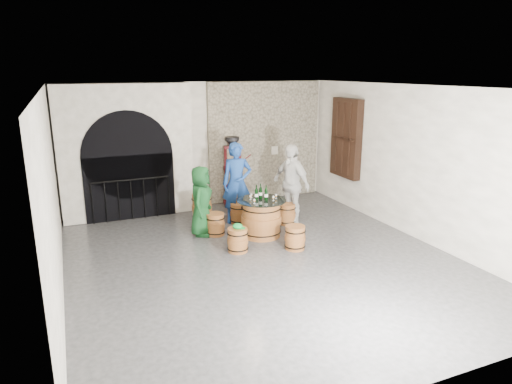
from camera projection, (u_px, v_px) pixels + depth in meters
name	position (u px, v px, depth m)	size (l,w,h in m)	color
ground	(262.00, 260.00, 8.67)	(8.00, 8.00, 0.00)	#303032
wall_back	(200.00, 145.00, 11.80)	(8.00, 8.00, 0.00)	white
wall_front	(419.00, 260.00, 4.69)	(8.00, 8.00, 0.00)	white
wall_left	(52.00, 199.00, 6.93)	(8.00, 8.00, 0.00)	white
wall_right	(415.00, 163.00, 9.57)	(8.00, 8.00, 0.00)	white
ceiling	(263.00, 87.00, 7.83)	(8.00, 8.00, 0.00)	beige
stone_facing_panel	(265.00, 141.00, 12.43)	(3.20, 0.12, 3.18)	gray
arched_opening	(126.00, 152.00, 10.86)	(3.10, 0.60, 3.19)	white
shuttered_window	(346.00, 138.00, 11.60)	(0.23, 1.10, 2.00)	black
barrel_table	(261.00, 218.00, 9.80)	(1.06, 1.06, 0.81)	brown
barrel_stool_left	(215.00, 224.00, 9.91)	(0.43, 0.43, 0.49)	brown
barrel_stool_far	(239.00, 213.00, 10.68)	(0.43, 0.43, 0.49)	brown
barrel_stool_right	(287.00, 214.00, 10.62)	(0.43, 0.43, 0.49)	brown
barrel_stool_near_right	(295.00, 238.00, 9.12)	(0.43, 0.43, 0.49)	brown
barrel_stool_near_left	(238.00, 240.00, 9.00)	(0.43, 0.43, 0.49)	brown
green_cap	(238.00, 226.00, 8.92)	(0.24, 0.20, 0.11)	#0D9330
person_green	(201.00, 201.00, 9.79)	(0.75, 0.49, 1.53)	#11401B
person_blue	(237.00, 183.00, 10.56)	(0.69, 0.45, 1.90)	navy
person_white	(291.00, 184.00, 10.56)	(1.09, 0.46, 1.87)	silver
wine_bottle_left	(257.00, 194.00, 9.68)	(0.08, 0.08, 0.32)	black
wine_bottle_center	(266.00, 194.00, 9.66)	(0.08, 0.08, 0.32)	black
wine_bottle_right	(261.00, 192.00, 9.79)	(0.08, 0.08, 0.32)	black
tasting_glass_a	(254.00, 201.00, 9.42)	(0.05, 0.05, 0.10)	orange
tasting_glass_b	(276.00, 196.00, 9.79)	(0.05, 0.05, 0.10)	orange
tasting_glass_c	(251.00, 196.00, 9.83)	(0.05, 0.05, 0.10)	orange
tasting_glass_d	(266.00, 193.00, 10.07)	(0.05, 0.05, 0.10)	orange
tasting_glass_e	(273.00, 198.00, 9.64)	(0.05, 0.05, 0.10)	orange
tasting_glass_f	(250.00, 197.00, 9.71)	(0.05, 0.05, 0.10)	orange
side_barrel	(202.00, 207.00, 10.87)	(0.49, 0.49, 0.65)	brown
corking_press	(233.00, 166.00, 11.97)	(0.75, 0.47, 1.80)	#430B0F
control_box	(274.00, 150.00, 12.52)	(0.18, 0.10, 0.22)	silver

